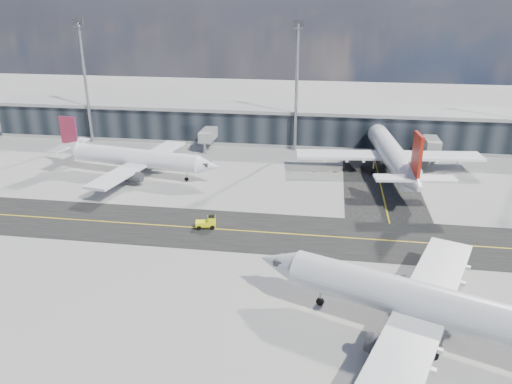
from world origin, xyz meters
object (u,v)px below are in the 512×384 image
service_van (405,157)px  baggage_tug (208,222)px  airliner_near (440,308)px  airliner_af (134,158)px  airliner_redtail (391,153)px

service_van → baggage_tug: bearing=-133.4°
airliner_near → baggage_tug: size_ratio=11.97×
airliner_af → airliner_redtail: bearing=109.4°
airliner_redtail → service_van: size_ratio=8.11×
baggage_tug → service_van: 52.39m
airliner_af → airliner_redtail: airliner_redtail is taller
airliner_af → service_van: airliner_af is taller
airliner_near → service_van: bearing=16.8°
airliner_redtail → airliner_near: 53.08m
service_van → airliner_af: bearing=-164.4°
baggage_tug → airliner_af: bearing=-149.8°
airliner_af → baggage_tug: size_ratio=10.89×
airliner_af → airliner_redtail: (50.61, 8.28, 0.76)m
airliner_near → baggage_tug: 37.88m
airliner_redtail → airliner_near: bearing=-96.3°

